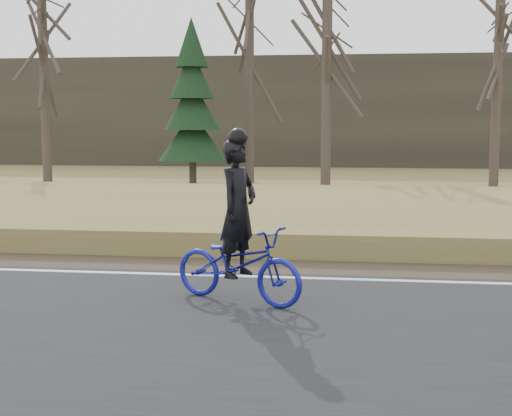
# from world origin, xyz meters

# --- Properties ---
(ground) EXTENTS (120.00, 120.00, 0.00)m
(ground) POSITION_xyz_m (0.00, 0.00, 0.00)
(ground) COLOR olive
(ground) RESTS_ON ground
(edge_line) EXTENTS (120.00, 0.12, 0.01)m
(edge_line) POSITION_xyz_m (0.00, 0.20, 0.07)
(edge_line) COLOR silver
(edge_line) RESTS_ON road
(shoulder) EXTENTS (120.00, 1.60, 0.04)m
(shoulder) POSITION_xyz_m (0.00, 1.20, 0.02)
(shoulder) COLOR #473A2B
(shoulder) RESTS_ON ground
(embankment) EXTENTS (120.00, 5.00, 0.44)m
(embankment) POSITION_xyz_m (0.00, 4.20, 0.22)
(embankment) COLOR olive
(embankment) RESTS_ON ground
(ballast) EXTENTS (120.00, 3.00, 0.45)m
(ballast) POSITION_xyz_m (0.00, 8.00, 0.23)
(ballast) COLOR slate
(ballast) RESTS_ON ground
(railroad) EXTENTS (120.00, 2.40, 0.29)m
(railroad) POSITION_xyz_m (0.00, 8.00, 0.53)
(railroad) COLOR black
(railroad) RESTS_ON ballast
(treeline_backdrop) EXTENTS (120.00, 4.00, 6.00)m
(treeline_backdrop) POSITION_xyz_m (0.00, 30.00, 3.00)
(treeline_backdrop) COLOR #383328
(treeline_backdrop) RESTS_ON ground
(cyclist) EXTENTS (2.04, 1.42, 2.31)m
(cyclist) POSITION_xyz_m (-3.51, -1.33, 0.79)
(cyclist) COLOR navy
(cyclist) RESTS_ON road
(bare_tree_far_left) EXTENTS (0.36, 0.36, 8.45)m
(bare_tree_far_left) POSITION_xyz_m (-13.80, 16.12, 4.22)
(bare_tree_far_left) COLOR #453932
(bare_tree_far_left) RESTS_ON ground
(bare_tree_left) EXTENTS (0.36, 0.36, 9.19)m
(bare_tree_left) POSITION_xyz_m (-6.03, 17.98, 4.59)
(bare_tree_left) COLOR #453932
(bare_tree_left) RESTS_ON ground
(bare_tree_near_left) EXTENTS (0.36, 0.36, 7.56)m
(bare_tree_near_left) POSITION_xyz_m (-2.86, 14.34, 3.78)
(bare_tree_near_left) COLOR #453932
(bare_tree_near_left) RESTS_ON ground
(bare_tree_center) EXTENTS (0.36, 0.36, 7.53)m
(bare_tree_center) POSITION_xyz_m (3.44, 17.60, 3.76)
(bare_tree_center) COLOR #453932
(bare_tree_center) RESTS_ON ground
(conifer) EXTENTS (2.60, 2.60, 6.38)m
(conifer) POSITION_xyz_m (-8.02, 16.34, 3.02)
(conifer) COLOR #453932
(conifer) RESTS_ON ground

